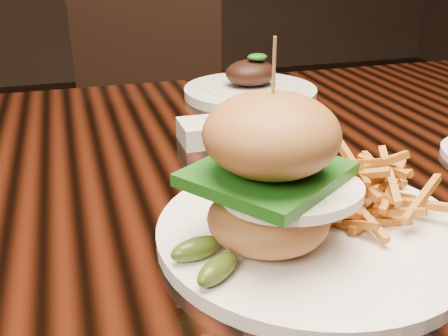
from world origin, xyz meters
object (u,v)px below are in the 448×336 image
object	(u,v)px
far_dish	(250,88)
chair_far	(150,113)
burger_plate	(308,193)
dining_table	(188,213)

from	to	relation	value
far_dish	chair_far	xyz separation A→B (m)	(-0.11, 0.60, -0.23)
far_dish	chair_far	world-z (taller)	chair_far
burger_plate	chair_far	xyz separation A→B (m)	(0.01, 1.12, -0.27)
dining_table	chair_far	size ratio (longest dim) A/B	1.68
burger_plate	far_dish	distance (m)	0.53
chair_far	far_dish	bearing A→B (deg)	-67.82
burger_plate	chair_far	size ratio (longest dim) A/B	0.34
burger_plate	chair_far	world-z (taller)	burger_plate
dining_table	burger_plate	world-z (taller)	burger_plate
dining_table	far_dish	distance (m)	0.36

